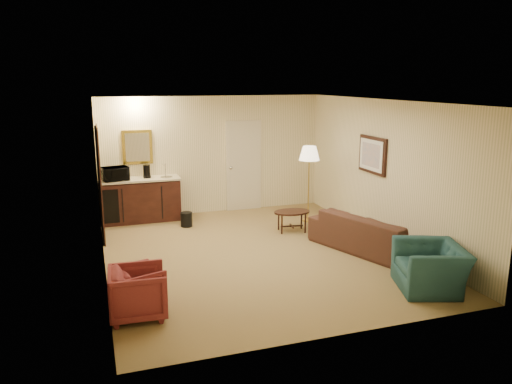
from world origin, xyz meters
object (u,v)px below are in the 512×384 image
rose_chair_far (138,290)px  coffee_maker (147,171)px  wetbar_cabinet (141,200)px  rose_chair_near (138,285)px  sofa (372,227)px  coffee_table (292,221)px  floor_lamp (309,184)px  microwave (115,172)px  waste_bin (186,219)px  teal_armchair (431,260)px

rose_chair_far → coffee_maker: coffee_maker is taller
wetbar_cabinet → coffee_maker: size_ratio=5.90×
wetbar_cabinet → rose_chair_near: bearing=-96.5°
sofa → rose_chair_far: (-4.10, -1.23, -0.08)m
wetbar_cabinet → rose_chair_far: 4.50m
coffee_table → floor_lamp: size_ratio=0.45×
wetbar_cabinet → rose_chair_far: bearing=-96.4°
coffee_maker → floor_lamp: bearing=-18.7°
sofa → microwave: microwave is taller
rose_chair_far → floor_lamp: floor_lamp is taller
wetbar_cabinet → sofa: bearing=-42.0°
rose_chair_near → floor_lamp: floor_lamp is taller
sofa → rose_chair_far: bearing=86.6°
waste_bin → coffee_maker: (-0.67, 0.74, 0.91)m
coffee_table → rose_chair_far: bearing=-139.6°
coffee_table → waste_bin: 2.16m
rose_chair_near → microwave: (-0.03, 4.09, 0.80)m
sofa → waste_bin: 3.77m
microwave → rose_chair_far: bearing=-103.3°
waste_bin → microwave: (-1.32, 0.66, 0.94)m
wetbar_cabinet → waste_bin: wetbar_cabinet is taller
floor_lamp → coffee_maker: floor_lamp is taller
rose_chair_far → floor_lamp: 5.11m
teal_armchair → coffee_table: (-0.81, 3.20, -0.23)m
coffee_table → floor_lamp: floor_lamp is taller
rose_chair_far → microwave: microwave is taller
wetbar_cabinet → teal_armchair: wetbar_cabinet is taller
sofa → coffee_table: sofa is taller
sofa → teal_armchair: sofa is taller
waste_bin → sofa: bearing=-42.3°
coffee_table → microwave: bearing=152.9°
teal_armchair → microwave: size_ratio=1.96×
sofa → waste_bin: bearing=27.7°
teal_armchair → waste_bin: (-2.73, 4.20, -0.29)m
rose_chair_far → sofa: bearing=-70.2°
rose_chair_far → teal_armchair: bearing=-93.1°
microwave → waste_bin: bearing=-39.7°
rose_chair_near → coffee_maker: coffee_maker is taller
floor_lamp → waste_bin: floor_lamp is taller
teal_armchair → coffee_table: size_ratio=1.38×
rose_chair_near → coffee_maker: bearing=-27.0°
wetbar_cabinet → microwave: microwave is taller
wetbar_cabinet → teal_armchair: 6.07m
waste_bin → microwave: 1.75m
coffee_maker → rose_chair_near: bearing=-97.2°
wetbar_cabinet → floor_lamp: 3.56m
wetbar_cabinet → coffee_table: 3.24m
teal_armchair → microwave: bearing=-121.6°
wetbar_cabinet → coffee_maker: (0.15, 0.02, 0.60)m
sofa → microwave: 5.23m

